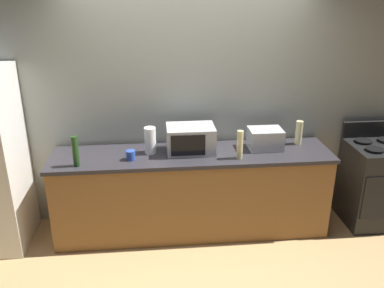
% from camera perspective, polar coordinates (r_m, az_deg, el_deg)
% --- Properties ---
extents(ground_plane, '(8.00, 8.00, 0.00)m').
position_cam_1_polar(ground_plane, '(4.24, 0.54, -14.70)').
color(ground_plane, tan).
extents(back_wall, '(6.40, 0.10, 2.70)m').
position_cam_1_polar(back_wall, '(4.38, -0.52, 6.25)').
color(back_wall, '#9EA399').
rests_on(back_wall, ground_plane).
extents(counter_run, '(2.84, 0.64, 0.90)m').
position_cam_1_polar(counter_run, '(4.34, -0.00, -6.75)').
color(counter_run, brown).
rests_on(counter_run, ground_plane).
extents(stove_range, '(0.60, 0.61, 1.08)m').
position_cam_1_polar(stove_range, '(4.92, 23.95, -4.99)').
color(stove_range, black).
rests_on(stove_range, ground_plane).
extents(microwave, '(0.48, 0.35, 0.27)m').
position_cam_1_polar(microwave, '(4.13, -0.20, 0.69)').
color(microwave, '#B7BABF').
rests_on(microwave, counter_run).
extents(toaster_oven, '(0.34, 0.26, 0.21)m').
position_cam_1_polar(toaster_oven, '(4.29, 10.14, 0.72)').
color(toaster_oven, '#B7BABF').
rests_on(toaster_oven, counter_run).
extents(paper_towel_roll, '(0.12, 0.12, 0.27)m').
position_cam_1_polar(paper_towel_roll, '(4.12, -5.84, 0.50)').
color(paper_towel_roll, white).
rests_on(paper_towel_roll, counter_run).
extents(bottle_vinegar, '(0.06, 0.06, 0.29)m').
position_cam_1_polar(bottle_vinegar, '(4.00, 6.67, -0.09)').
color(bottle_vinegar, beige).
rests_on(bottle_vinegar, counter_run).
extents(bottle_wine, '(0.06, 0.06, 0.30)m').
position_cam_1_polar(bottle_wine, '(3.95, -15.90, -0.98)').
color(bottle_wine, '#1E3F19').
rests_on(bottle_wine, counter_run).
extents(bottle_hand_soap, '(0.07, 0.07, 0.25)m').
position_cam_1_polar(bottle_hand_soap, '(4.48, 14.64, 1.55)').
color(bottle_hand_soap, beige).
rests_on(bottle_hand_soap, counter_run).
extents(mug_blue, '(0.09, 0.09, 0.09)m').
position_cam_1_polar(mug_blue, '(4.02, -8.52, -1.55)').
color(mug_blue, '#2D4CB2').
rests_on(mug_blue, counter_run).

